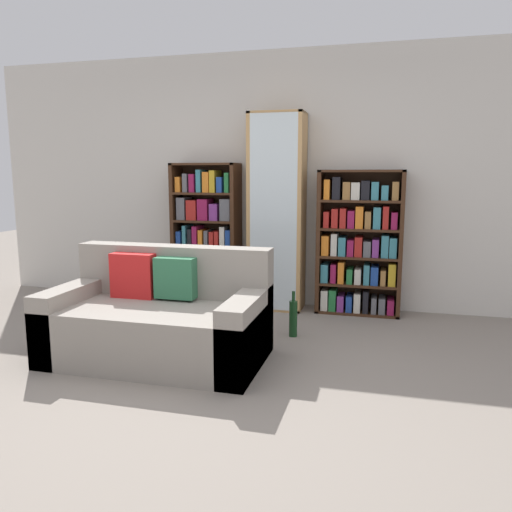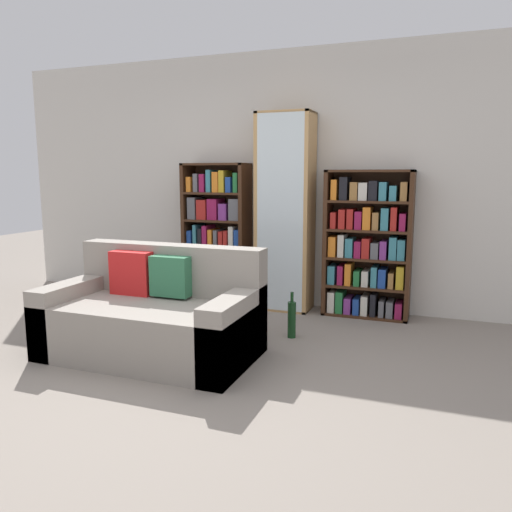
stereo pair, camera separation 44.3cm
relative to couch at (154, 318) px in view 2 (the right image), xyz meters
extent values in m
plane|color=gray|center=(0.41, -0.56, -0.30)|extent=(16.00, 16.00, 0.00)
cube|color=beige|center=(0.41, 1.90, 1.05)|extent=(6.51, 0.06, 2.70)
cube|color=gray|center=(0.00, -0.05, -0.08)|extent=(1.63, 0.89, 0.43)
cube|color=gray|center=(0.00, 0.29, 0.34)|extent=(1.63, 0.20, 0.41)
cube|color=gray|center=(-0.71, -0.05, -0.02)|extent=(0.20, 0.89, 0.55)
cube|color=gray|center=(0.72, -0.05, -0.02)|extent=(0.20, 0.89, 0.55)
cube|color=red|center=(-0.28, 0.13, 0.31)|extent=(0.36, 0.12, 0.36)
cube|color=#2D6B47|center=(0.09, 0.13, 0.31)|extent=(0.32, 0.12, 0.32)
cube|color=#3D2314|center=(-0.57, 1.69, 0.47)|extent=(0.04, 0.32, 1.54)
cube|color=#3D2314|center=(0.11, 1.69, 0.47)|extent=(0.04, 0.32, 1.54)
cube|color=#3D2314|center=(-0.23, 1.69, 1.23)|extent=(0.73, 0.32, 0.02)
cube|color=#3D2314|center=(-0.23, 1.69, -0.28)|extent=(0.73, 0.32, 0.02)
cube|color=#3D2314|center=(-0.23, 1.85, 0.47)|extent=(0.73, 0.01, 1.54)
cube|color=#3D2314|center=(-0.23, 1.69, 0.02)|extent=(0.65, 0.32, 0.02)
cube|color=#3D2314|center=(-0.23, 1.69, 0.32)|extent=(0.65, 0.32, 0.02)
cube|color=#3D2314|center=(-0.23, 1.69, 0.62)|extent=(0.65, 0.32, 0.02)
cube|color=#3D2314|center=(-0.23, 1.69, 0.92)|extent=(0.65, 0.32, 0.02)
cube|color=teal|center=(-0.49, 1.68, -0.20)|extent=(0.09, 0.24, 0.15)
cube|color=#237038|center=(-0.38, 1.68, -0.16)|extent=(0.07, 0.24, 0.22)
cube|color=black|center=(-0.28, 1.68, -0.18)|extent=(0.08, 0.24, 0.19)
cube|color=orange|center=(-0.17, 1.68, -0.16)|extent=(0.07, 0.24, 0.23)
cube|color=black|center=(-0.07, 1.68, -0.16)|extent=(0.06, 0.24, 0.23)
cube|color=beige|center=(0.03, 1.68, -0.18)|extent=(0.08, 0.24, 0.18)
cube|color=gold|center=(-0.50, 1.68, 0.13)|extent=(0.08, 0.24, 0.19)
cube|color=#5B5B60|center=(-0.41, 1.68, 0.14)|extent=(0.07, 0.24, 0.21)
cube|color=teal|center=(-0.32, 1.68, 0.13)|extent=(0.05, 0.24, 0.18)
cube|color=black|center=(-0.23, 1.68, 0.15)|extent=(0.06, 0.24, 0.22)
cube|color=#1E4293|center=(-0.14, 1.68, 0.14)|extent=(0.05, 0.24, 0.22)
cube|color=teal|center=(-0.05, 1.68, 0.12)|extent=(0.06, 0.24, 0.17)
cube|color=beige|center=(0.04, 1.68, 0.12)|extent=(0.06, 0.24, 0.17)
cube|color=#1E4293|center=(-0.51, 1.68, 0.42)|extent=(0.05, 0.24, 0.17)
cube|color=teal|center=(-0.45, 1.68, 0.45)|extent=(0.04, 0.24, 0.24)
cube|color=black|center=(-0.38, 1.68, 0.43)|extent=(0.04, 0.24, 0.20)
cube|color=#8E1947|center=(-0.33, 1.68, 0.45)|extent=(0.05, 0.24, 0.23)
cube|color=orange|center=(-0.26, 1.68, 0.43)|extent=(0.05, 0.24, 0.19)
cube|color=#5B5B60|center=(-0.20, 1.68, 0.43)|extent=(0.04, 0.24, 0.19)
cube|color=#AD231E|center=(-0.13, 1.68, 0.42)|extent=(0.05, 0.24, 0.18)
cube|color=#AD231E|center=(-0.08, 1.68, 0.43)|extent=(0.04, 0.24, 0.18)
cube|color=beige|center=(-0.01, 1.68, 0.45)|extent=(0.05, 0.24, 0.23)
cube|color=#1E4293|center=(0.05, 1.68, 0.43)|extent=(0.05, 0.24, 0.20)
cube|color=#5B5B60|center=(-0.48, 1.68, 0.75)|extent=(0.09, 0.24, 0.24)
cube|color=#AD231E|center=(-0.36, 1.68, 0.74)|extent=(0.11, 0.24, 0.21)
cube|color=#8E1947|center=(-0.23, 1.68, 0.75)|extent=(0.11, 0.24, 0.23)
cube|color=#7A3384|center=(-0.11, 1.68, 0.72)|extent=(0.09, 0.24, 0.18)
cube|color=#5B5B60|center=(0.02, 1.68, 0.75)|extent=(0.11, 0.24, 0.23)
cube|color=orange|center=(-0.51, 1.68, 1.01)|extent=(0.05, 0.24, 0.16)
cube|color=#5B5B60|center=(-0.42, 1.68, 1.03)|extent=(0.05, 0.24, 0.20)
cube|color=#8E1947|center=(-0.35, 1.68, 1.03)|extent=(0.06, 0.24, 0.19)
cube|color=teal|center=(-0.27, 1.68, 1.05)|extent=(0.05, 0.24, 0.24)
cube|color=orange|center=(-0.19, 1.68, 1.04)|extent=(0.07, 0.24, 0.22)
cube|color=gold|center=(-0.12, 1.68, 1.05)|extent=(0.06, 0.24, 0.23)
cube|color=#1E4293|center=(-0.04, 1.68, 1.01)|extent=(0.06, 0.24, 0.16)
cube|color=#237038|center=(0.04, 1.68, 1.03)|extent=(0.05, 0.24, 0.21)
cube|color=tan|center=(0.30, 1.67, 0.72)|extent=(0.04, 0.36, 2.04)
cube|color=tan|center=(0.83, 1.67, 0.72)|extent=(0.04, 0.36, 2.04)
cube|color=tan|center=(0.56, 1.67, 1.73)|extent=(0.57, 0.36, 0.02)
cube|color=tan|center=(0.56, 1.67, -0.28)|extent=(0.57, 0.36, 0.02)
cube|color=tan|center=(0.56, 1.85, 0.72)|extent=(0.57, 0.01, 2.04)
cube|color=silver|center=(0.56, 1.50, 0.72)|extent=(0.49, 0.01, 2.02)
cube|color=tan|center=(0.56, 1.67, 0.13)|extent=(0.49, 0.32, 0.02)
cube|color=tan|center=(0.56, 1.67, 0.52)|extent=(0.49, 0.32, 0.02)
cube|color=tan|center=(0.56, 1.67, 0.92)|extent=(0.49, 0.32, 0.02)
cube|color=tan|center=(0.56, 1.67, 1.32)|extent=(0.49, 0.32, 0.02)
cylinder|color=silver|center=(0.38, 1.68, -0.24)|extent=(0.01, 0.01, 0.07)
cone|color=silver|center=(0.38, 1.68, -0.16)|extent=(0.05, 0.05, 0.08)
cylinder|color=silver|center=(0.45, 1.66, -0.24)|extent=(0.01, 0.01, 0.07)
cone|color=silver|center=(0.45, 1.66, -0.16)|extent=(0.05, 0.05, 0.08)
cylinder|color=silver|center=(0.53, 1.66, -0.24)|extent=(0.01, 0.01, 0.07)
cone|color=silver|center=(0.53, 1.66, -0.16)|extent=(0.05, 0.05, 0.08)
cylinder|color=silver|center=(0.60, 1.68, -0.24)|extent=(0.01, 0.01, 0.07)
cone|color=silver|center=(0.60, 1.68, -0.16)|extent=(0.05, 0.05, 0.08)
cylinder|color=silver|center=(0.68, 1.66, -0.24)|extent=(0.01, 0.01, 0.07)
cone|color=silver|center=(0.68, 1.66, -0.16)|extent=(0.05, 0.05, 0.08)
cylinder|color=silver|center=(0.75, 1.66, -0.24)|extent=(0.01, 0.01, 0.07)
cone|color=silver|center=(0.75, 1.66, -0.16)|extent=(0.05, 0.05, 0.08)
cylinder|color=silver|center=(0.42, 1.68, 0.18)|extent=(0.01, 0.01, 0.08)
cone|color=silver|center=(0.42, 1.68, 0.27)|extent=(0.09, 0.09, 0.10)
cylinder|color=silver|center=(0.56, 1.69, 0.18)|extent=(0.01, 0.01, 0.08)
cone|color=silver|center=(0.56, 1.69, 0.27)|extent=(0.09, 0.09, 0.10)
cylinder|color=silver|center=(0.71, 1.68, 0.18)|extent=(0.01, 0.01, 0.08)
cone|color=silver|center=(0.71, 1.68, 0.27)|extent=(0.09, 0.09, 0.10)
cylinder|color=silver|center=(0.42, 1.67, 0.58)|extent=(0.01, 0.01, 0.08)
cone|color=silver|center=(0.42, 1.67, 0.67)|extent=(0.09, 0.09, 0.10)
cylinder|color=silver|center=(0.56, 1.68, 0.58)|extent=(0.01, 0.01, 0.08)
cone|color=silver|center=(0.56, 1.68, 0.67)|extent=(0.09, 0.09, 0.10)
cylinder|color=silver|center=(0.71, 1.67, 0.58)|extent=(0.01, 0.01, 0.08)
cone|color=silver|center=(0.71, 1.67, 0.67)|extent=(0.09, 0.09, 0.10)
cylinder|color=silver|center=(0.39, 1.66, 0.98)|extent=(0.01, 0.01, 0.08)
cone|color=silver|center=(0.39, 1.66, 1.07)|extent=(0.06, 0.06, 0.10)
cylinder|color=silver|center=(0.47, 1.66, 0.98)|extent=(0.01, 0.01, 0.08)
cone|color=silver|center=(0.47, 1.66, 1.07)|extent=(0.06, 0.06, 0.10)
cylinder|color=silver|center=(0.56, 1.66, 0.98)|extent=(0.01, 0.01, 0.08)
cone|color=silver|center=(0.56, 1.66, 1.07)|extent=(0.06, 0.06, 0.10)
cylinder|color=silver|center=(0.65, 1.68, 0.98)|extent=(0.01, 0.01, 0.08)
cone|color=silver|center=(0.65, 1.68, 1.07)|extent=(0.06, 0.06, 0.10)
cylinder|color=silver|center=(0.74, 1.68, 0.98)|extent=(0.01, 0.01, 0.08)
cone|color=silver|center=(0.74, 1.68, 1.07)|extent=(0.06, 0.06, 0.10)
cylinder|color=silver|center=(0.38, 1.69, 1.37)|extent=(0.01, 0.01, 0.07)
cone|color=silver|center=(0.38, 1.69, 1.44)|extent=(0.05, 0.05, 0.08)
cylinder|color=silver|center=(0.45, 1.69, 1.37)|extent=(0.01, 0.01, 0.07)
cone|color=silver|center=(0.45, 1.69, 1.44)|extent=(0.05, 0.05, 0.08)
cylinder|color=silver|center=(0.53, 1.66, 1.37)|extent=(0.01, 0.01, 0.07)
cone|color=silver|center=(0.53, 1.66, 1.44)|extent=(0.05, 0.05, 0.08)
cylinder|color=silver|center=(0.60, 1.66, 1.37)|extent=(0.01, 0.01, 0.07)
cone|color=silver|center=(0.60, 1.66, 1.44)|extent=(0.05, 0.05, 0.08)
cylinder|color=silver|center=(0.68, 1.68, 1.37)|extent=(0.01, 0.01, 0.07)
cone|color=silver|center=(0.68, 1.68, 1.44)|extent=(0.05, 0.05, 0.08)
cylinder|color=silver|center=(0.75, 1.66, 1.37)|extent=(0.01, 0.01, 0.07)
cone|color=silver|center=(0.75, 1.66, 1.44)|extent=(0.05, 0.05, 0.08)
cube|color=#3D2314|center=(1.02, 1.69, 0.43)|extent=(0.04, 0.32, 1.46)
cube|color=#3D2314|center=(1.82, 1.69, 0.43)|extent=(0.04, 0.32, 1.46)
cube|color=#3D2314|center=(1.42, 1.69, 1.15)|extent=(0.85, 0.32, 0.02)
cube|color=#3D2314|center=(1.42, 1.69, -0.28)|extent=(0.85, 0.32, 0.02)
cube|color=#3D2314|center=(1.42, 1.85, 0.43)|extent=(0.85, 0.01, 1.46)
cube|color=#3D2314|center=(1.42, 1.69, 0.01)|extent=(0.77, 0.32, 0.02)
cube|color=#3D2314|center=(1.42, 1.69, 0.29)|extent=(0.77, 0.32, 0.02)
cube|color=#3D2314|center=(1.42, 1.69, 0.58)|extent=(0.77, 0.32, 0.02)
cube|color=#3D2314|center=(1.42, 1.69, 0.86)|extent=(0.77, 0.32, 0.02)
cube|color=beige|center=(1.09, 1.68, -0.17)|extent=(0.07, 0.24, 0.21)
cube|color=#237038|center=(1.17, 1.68, -0.16)|extent=(0.07, 0.24, 0.22)
cube|color=#7A3384|center=(1.25, 1.68, -0.19)|extent=(0.07, 0.24, 0.16)
cube|color=#1E4293|center=(1.34, 1.68, -0.19)|extent=(0.06, 0.24, 0.16)
cube|color=beige|center=(1.42, 1.68, -0.17)|extent=(0.07, 0.24, 0.20)
cube|color=black|center=(1.51, 1.68, -0.16)|extent=(0.05, 0.24, 0.22)
cube|color=#5B5B60|center=(1.59, 1.68, -0.19)|extent=(0.05, 0.24, 0.16)
cube|color=#5B5B60|center=(1.67, 1.68, -0.19)|extent=(0.06, 0.24, 0.16)
cube|color=#8E1947|center=(1.75, 1.68, -0.20)|extent=(0.07, 0.24, 0.15)
cube|color=teal|center=(1.08, 1.68, 0.12)|extent=(0.07, 0.24, 0.19)
cube|color=#8E1947|center=(1.17, 1.68, 0.12)|extent=(0.05, 0.24, 0.19)
cube|color=orange|center=(1.25, 1.68, 0.13)|extent=(0.06, 0.24, 0.22)
cube|color=#237038|center=(1.34, 1.68, 0.10)|extent=(0.06, 0.24, 0.15)
cube|color=beige|center=(1.42, 1.68, 0.10)|extent=(0.06, 0.24, 0.15)
cube|color=teal|center=(1.50, 1.68, 0.12)|extent=(0.06, 0.24, 0.20)
cube|color=#1E4293|center=(1.58, 1.68, 0.11)|extent=(0.07, 0.24, 0.18)
cube|color=olive|center=(1.67, 1.68, 0.10)|extent=(0.05, 0.24, 0.15)
cube|color=gold|center=(1.75, 1.68, 0.13)|extent=(0.07, 0.24, 0.22)
cube|color=orange|center=(1.08, 1.68, 0.40)|extent=(0.07, 0.24, 0.20)
cube|color=beige|center=(1.17, 1.68, 0.42)|extent=(0.06, 0.24, 0.22)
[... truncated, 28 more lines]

